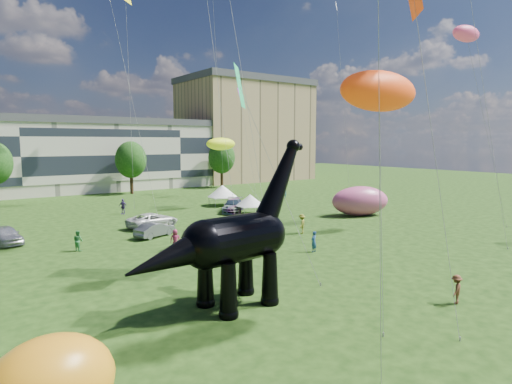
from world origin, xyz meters
TOP-DOWN VIEW (x-y plane):
  - ground at (0.00, 0.00)m, footprint 220.00×220.00m
  - terrace_row at (-8.00, 62.00)m, footprint 78.00×11.00m
  - apartment_block at (40.00, 65.00)m, footprint 28.00×18.00m
  - tree_mid_right at (8.00, 53.00)m, footprint 5.20×5.20m
  - tree_far_right at (26.00, 53.00)m, footprint 5.20×5.20m
  - dinosaur_sculpture at (-5.78, 0.60)m, footprint 11.36×3.33m
  - car_silver at (-13.76, 24.02)m, footprint 2.68×4.88m
  - car_grey at (-2.20, 19.09)m, footprint 4.32×2.80m
  - car_white at (-0.62, 23.42)m, footprint 5.79×3.53m
  - car_dark at (11.38, 26.61)m, footprint 5.38×5.84m
  - gazebo_near at (12.25, 24.15)m, footprint 4.16×4.16m
  - gazebo_far at (13.31, 32.26)m, footprint 4.94×4.94m
  - inflatable_pink at (22.26, 15.53)m, footprint 7.89×6.03m
  - visitors at (0.78, 16.84)m, footprint 50.45×40.59m
  - kites at (1.97, 11.79)m, footprint 68.13×50.51m

SIDE VIEW (x-z plane):
  - ground at x=0.00m, z-range 0.00..0.00m
  - car_grey at x=-2.20m, z-range 0.00..1.35m
  - car_white at x=-0.62m, z-range 0.00..1.50m
  - car_silver at x=-13.76m, z-range 0.00..1.57m
  - car_dark at x=11.38m, z-range 0.00..1.64m
  - visitors at x=0.78m, z-range -0.06..1.82m
  - gazebo_near at x=12.25m, z-range 0.49..2.92m
  - inflatable_pink at x=22.26m, z-range 0.00..3.53m
  - gazebo_far at x=13.31m, z-range 0.58..3.43m
  - dinosaur_sculpture at x=-5.78m, z-range -1.13..8.13m
  - terrace_row at x=-8.00m, z-range 0.00..12.00m
  - tree_mid_right at x=8.00m, z-range 1.57..11.01m
  - tree_far_right at x=26.00m, z-range 1.57..11.01m
  - apartment_block at x=40.00m, z-range 0.00..22.00m
  - kites at x=1.97m, z-range 3.97..33.99m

